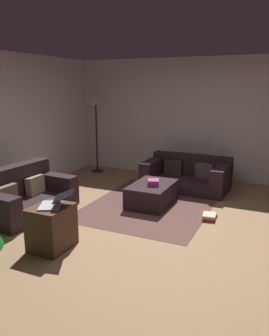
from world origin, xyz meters
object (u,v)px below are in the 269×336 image
(side_table, at_px, (52,227))
(book_stack, at_px, (210,216))
(tv_remote, at_px, (154,180))
(couch_right, at_px, (187,175))
(gift_box, at_px, (153,182))
(corner_lamp, at_px, (96,106))
(ottoman, at_px, (152,194))
(laptop, at_px, (55,202))
(couch_left, at_px, (23,196))

(side_table, relative_size, book_stack, 1.85)
(tv_remote, bearing_deg, couch_right, 1.21)
(gift_box, height_order, corner_lamp, corner_lamp)
(ottoman, distance_m, laptop, 2.11)
(tv_remote, bearing_deg, couch_left, 147.27)
(couch_right, relative_size, gift_box, 7.67)
(book_stack, bearing_deg, side_table, 137.94)
(ottoman, bearing_deg, tv_remote, 13.65)
(gift_box, height_order, tv_remote, gift_box)
(tv_remote, relative_size, book_stack, 0.53)
(corner_lamp, bearing_deg, couch_left, -173.87)
(tv_remote, relative_size, laptop, 0.30)
(couch_right, height_order, ottoman, couch_right)
(laptop, distance_m, book_stack, 2.40)
(couch_right, bearing_deg, corner_lamp, -8.25)
(ottoman, height_order, book_stack, ottoman)
(couch_left, relative_size, book_stack, 5.25)
(corner_lamp, bearing_deg, couch_right, -99.44)
(ottoman, xyz_separation_m, laptop, (-2.01, 0.48, 0.43))
(couch_right, bearing_deg, couch_left, 51.67)
(couch_left, distance_m, corner_lamp, 3.13)
(tv_remote, relative_size, corner_lamp, 0.09)
(gift_box, distance_m, side_table, 2.07)
(couch_right, relative_size, corner_lamp, 0.91)
(gift_box, bearing_deg, laptop, 164.83)
(couch_left, distance_m, book_stack, 2.99)
(couch_right, xyz_separation_m, corner_lamp, (0.39, 2.33, 1.30))
(corner_lamp, bearing_deg, laptop, -156.54)
(side_table, bearing_deg, tv_remote, -12.63)
(tv_remote, distance_m, side_table, 2.28)
(tv_remote, xyz_separation_m, side_table, (-2.22, 0.50, -0.10))
(couch_right, distance_m, ottoman, 1.27)
(couch_right, distance_m, side_table, 3.37)
(ottoman, xyz_separation_m, side_table, (-2.04, 0.54, 0.09))
(tv_remote, relative_size, side_table, 0.29)
(side_table, xyz_separation_m, laptop, (0.03, -0.06, 0.34))
(ottoman, xyz_separation_m, book_stack, (-0.26, -1.06, -0.14))
(couch_left, bearing_deg, corner_lamp, -170.65)
(ottoman, height_order, gift_box, gift_box)
(ottoman, height_order, laptop, laptop)
(gift_box, xyz_separation_m, corner_lamp, (1.68, 2.10, 1.14))
(couch_right, distance_m, tv_remote, 1.11)
(book_stack, distance_m, corner_lamp, 3.95)
(couch_left, height_order, side_table, couch_left)
(side_table, bearing_deg, laptop, -62.80)
(couch_right, height_order, tv_remote, couch_right)
(corner_lamp, bearing_deg, book_stack, -121.09)
(couch_left, xyz_separation_m, couch_right, (2.46, -2.03, -0.03))
(couch_left, bearing_deg, ottoman, 127.99)
(corner_lamp, bearing_deg, ottoman, -128.25)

